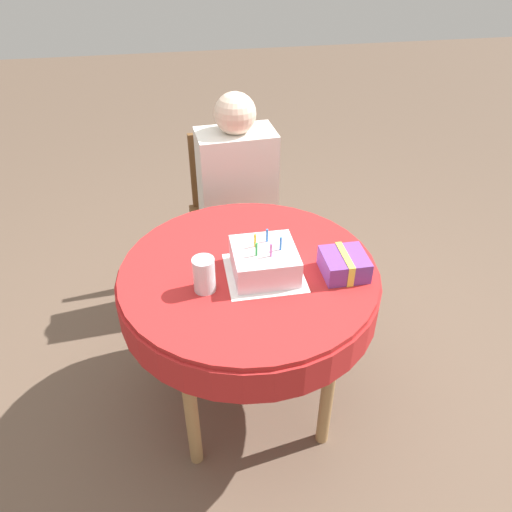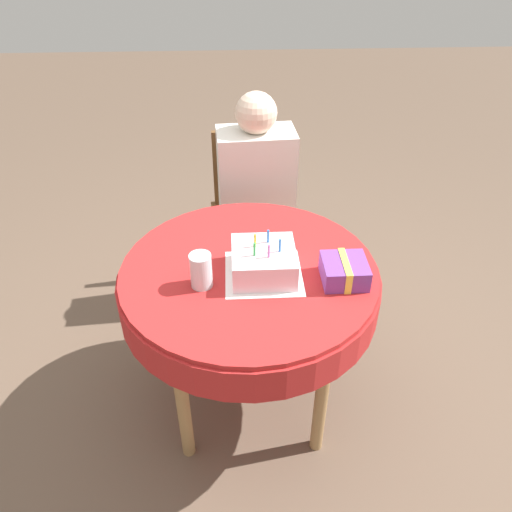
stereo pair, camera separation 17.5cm
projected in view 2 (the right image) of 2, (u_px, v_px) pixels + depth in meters
ground_plane at (250, 396)px, 2.22m from camera, size 12.00×12.00×0.00m
dining_table at (249, 287)px, 1.85m from camera, size 0.95×0.95×0.72m
chair at (255, 210)px, 2.60m from camera, size 0.47×0.47×0.86m
person at (257, 185)px, 2.41m from camera, size 0.38×0.33×1.12m
napkin at (263, 273)px, 1.77m from camera, size 0.27×0.27×0.00m
birthday_cake at (264, 262)px, 1.74m from camera, size 0.22×0.22×0.15m
drinking_glass at (201, 271)px, 1.68m from camera, size 0.08×0.08×0.13m
gift_box at (344, 271)px, 1.72m from camera, size 0.15×0.16×0.08m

